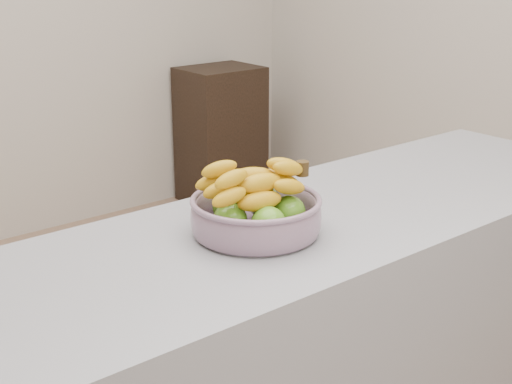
# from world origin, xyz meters

# --- Properties ---
(counter) EXTENTS (2.00, 0.60, 0.90)m
(counter) POSITION_xyz_m (0.00, -0.52, 0.45)
(counter) COLOR gray
(counter) RESTS_ON ground
(cabinet) EXTENTS (0.47, 0.38, 0.84)m
(cabinet) POSITION_xyz_m (1.40, 1.78, 0.42)
(cabinet) COLOR black
(cabinet) RESTS_ON ground
(fruit_bowl) EXTENTS (0.30, 0.30, 0.16)m
(fruit_bowl) POSITION_xyz_m (-0.20, -0.52, 0.95)
(fruit_bowl) COLOR #969FB4
(fruit_bowl) RESTS_ON counter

